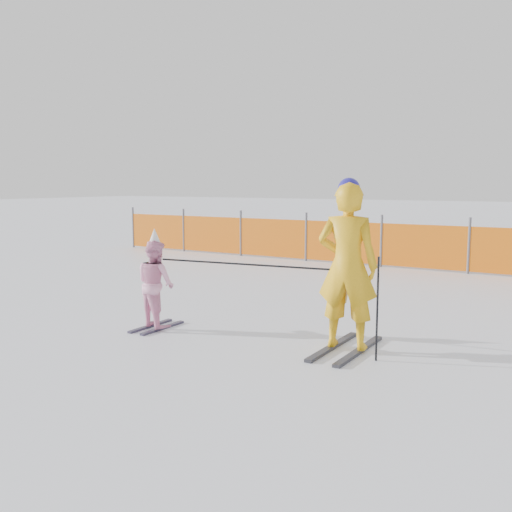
{
  "coord_description": "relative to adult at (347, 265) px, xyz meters",
  "views": [
    {
      "loc": [
        4.06,
        -6.12,
        2.0
      ],
      "look_at": [
        0.0,
        0.5,
        1.0
      ],
      "focal_mm": 40.0,
      "sensor_mm": 36.0,
      "label": 1
    }
  ],
  "objects": [
    {
      "name": "ski_poles",
      "position": [
        -0.74,
        -0.19,
        -0.19
      ],
      "size": [
        2.99,
        0.37,
        1.19
      ],
      "color": "black",
      "rests_on": "ground"
    },
    {
      "name": "ground",
      "position": [
        -1.5,
        -0.11,
        -1.03
      ],
      "size": [
        120.0,
        120.0,
        0.0
      ],
      "primitive_type": "plane",
      "color": "white",
      "rests_on": "ground"
    },
    {
      "name": "safety_fence",
      "position": [
        -2.71,
        6.86,
        -0.48
      ],
      "size": [
        14.59,
        0.06,
        1.25
      ],
      "color": "#595960",
      "rests_on": "ground"
    },
    {
      "name": "adult",
      "position": [
        0.0,
        0.0,
        0.0
      ],
      "size": [
        0.78,
        1.37,
        2.06
      ],
      "color": "black",
      "rests_on": "ground"
    },
    {
      "name": "child",
      "position": [
        -2.65,
        -0.38,
        -0.4
      ],
      "size": [
        0.69,
        0.84,
        1.39
      ],
      "color": "black",
      "rests_on": "ground"
    }
  ]
}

